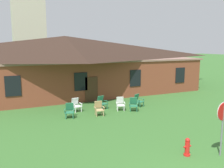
% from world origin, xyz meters
% --- Properties ---
extents(brick_building, '(26.58, 10.40, 5.59)m').
position_xyz_m(brick_building, '(0.00, 18.89, 2.85)').
color(brick_building, brown).
rests_on(brick_building, ground).
extents(dome_tower, '(5.18, 5.18, 20.13)m').
position_xyz_m(dome_tower, '(-1.71, 35.87, 9.24)').
color(dome_tower, '#BCB29E').
rests_on(dome_tower, ground).
extents(stop_sign, '(0.80, 0.14, 2.35)m').
position_xyz_m(stop_sign, '(2.61, 2.28, 1.67)').
color(stop_sign, slate).
rests_on(stop_sign, ground).
extents(lawn_chair_by_porch, '(0.75, 0.81, 0.96)m').
position_xyz_m(lawn_chair_by_porch, '(-1.90, 10.26, 0.50)').
color(lawn_chair_by_porch, '#28704C').
rests_on(lawn_chair_by_porch, ground).
extents(lawn_chair_near_door, '(0.71, 0.75, 0.96)m').
position_xyz_m(lawn_chair_near_door, '(-1.09, 11.54, 0.50)').
color(lawn_chair_near_door, white).
rests_on(lawn_chair_near_door, ground).
extents(lawn_chair_left_end, '(0.70, 0.73, 0.96)m').
position_xyz_m(lawn_chair_left_end, '(0.04, 9.98, 0.50)').
color(lawn_chair_left_end, tan).
rests_on(lawn_chair_left_end, ground).
extents(lawn_chair_middle, '(0.74, 0.78, 0.96)m').
position_xyz_m(lawn_chair_middle, '(0.85, 11.45, 0.50)').
color(lawn_chair_middle, '#28704C').
rests_on(lawn_chair_middle, ground).
extents(lawn_chair_right_end, '(0.76, 0.81, 0.96)m').
position_xyz_m(lawn_chair_right_end, '(1.93, 10.53, 0.50)').
color(lawn_chair_right_end, silver).
rests_on(lawn_chair_right_end, ground).
extents(lawn_chair_far_side, '(0.81, 0.85, 0.96)m').
position_xyz_m(lawn_chair_far_side, '(2.71, 9.97, 0.50)').
color(lawn_chair_far_side, '#28704C').
rests_on(lawn_chair_far_side, ground).
extents(lawn_chair_under_eave, '(0.79, 0.83, 0.96)m').
position_xyz_m(lawn_chair_under_eave, '(3.67, 10.91, 0.50)').
color(lawn_chair_under_eave, '#28704C').
rests_on(lawn_chair_under_eave, ground).
extents(fire_hydrant, '(0.36, 0.28, 0.79)m').
position_xyz_m(fire_hydrant, '(1.30, 2.86, 0.38)').
color(fire_hydrant, red).
rests_on(fire_hydrant, ground).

